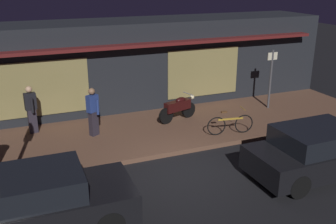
% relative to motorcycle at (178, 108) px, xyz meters
% --- Properties ---
extents(ground_plane, '(60.00, 60.00, 0.00)m').
position_rel_motorcycle_xyz_m(ground_plane, '(-1.42, -3.50, -0.65)').
color(ground_plane, black).
extents(sidewalk_slab, '(18.00, 4.00, 0.15)m').
position_rel_motorcycle_xyz_m(sidewalk_slab, '(-1.42, -0.50, -0.57)').
color(sidewalk_slab, brown).
rests_on(sidewalk_slab, ground_plane).
extents(storefront_building, '(18.00, 3.30, 3.60)m').
position_rel_motorcycle_xyz_m(storefront_building, '(-1.42, 2.89, 1.16)').
color(storefront_building, black).
rests_on(storefront_building, ground_plane).
extents(motorcycle, '(1.66, 0.72, 0.97)m').
position_rel_motorcycle_xyz_m(motorcycle, '(0.00, 0.00, 0.00)').
color(motorcycle, black).
rests_on(motorcycle, sidewalk_slab).
extents(bicycle_parked, '(1.64, 0.43, 0.91)m').
position_rel_motorcycle_xyz_m(bicycle_parked, '(1.11, -1.91, -0.14)').
color(bicycle_parked, black).
rests_on(bicycle_parked, sidewalk_slab).
extents(person_photographer, '(0.41, 0.62, 1.67)m').
position_rel_motorcycle_xyz_m(person_photographer, '(-5.15, 0.79, 0.38)').
color(person_photographer, '#28232D').
rests_on(person_photographer, sidewalk_slab).
extents(person_bystander, '(0.44, 0.58, 1.67)m').
position_rel_motorcycle_xyz_m(person_bystander, '(-3.24, -0.24, 0.38)').
color(person_bystander, '#28232D').
rests_on(person_bystander, sidewalk_slab).
extents(sign_post, '(0.44, 0.09, 2.40)m').
position_rel_motorcycle_xyz_m(sign_post, '(4.03, -0.06, 0.86)').
color(sign_post, '#47474C').
rests_on(sign_post, sidewalk_slab).
extents(parked_car_far, '(4.12, 1.83, 1.42)m').
position_rel_motorcycle_xyz_m(parked_car_far, '(-5.42, -4.80, 0.06)').
color(parked_car_far, black).
rests_on(parked_car_far, ground_plane).
extents(parked_car_across, '(4.11, 1.81, 1.42)m').
position_rel_motorcycle_xyz_m(parked_car_across, '(2.05, -5.07, 0.06)').
color(parked_car_across, black).
rests_on(parked_car_across, ground_plane).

